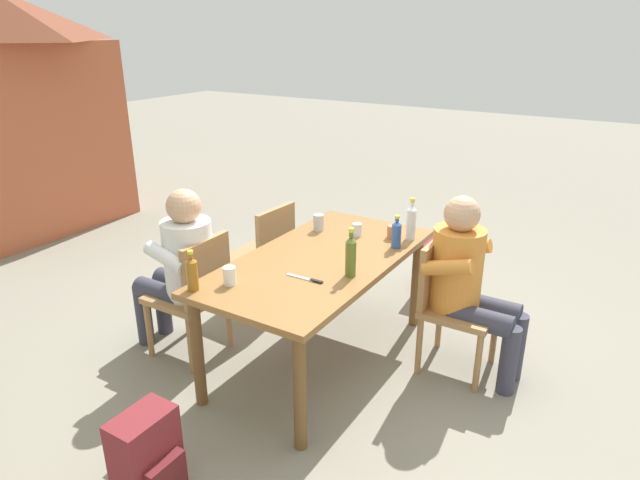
% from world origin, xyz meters
% --- Properties ---
extents(ground_plane, '(24.00, 24.00, 0.00)m').
position_xyz_m(ground_plane, '(0.00, 0.00, 0.00)').
color(ground_plane, gray).
extents(dining_table, '(1.71, 0.87, 0.75)m').
position_xyz_m(dining_table, '(0.00, 0.00, 0.66)').
color(dining_table, olive).
rests_on(dining_table, ground_plane).
extents(chair_near_right, '(0.44, 0.44, 0.87)m').
position_xyz_m(chair_near_right, '(0.38, -0.74, 0.49)').
color(chair_near_right, '#A37547').
rests_on(chair_near_right, ground_plane).
extents(chair_far_left, '(0.45, 0.45, 0.87)m').
position_xyz_m(chair_far_left, '(-0.38, 0.74, 0.49)').
color(chair_far_left, '#A37547').
rests_on(chair_far_left, ground_plane).
extents(chair_far_right, '(0.46, 0.46, 0.87)m').
position_xyz_m(chair_far_right, '(0.38, 0.74, 0.49)').
color(chair_far_right, '#A37547').
rests_on(chair_far_right, ground_plane).
extents(person_in_white_shirt, '(0.47, 0.62, 1.18)m').
position_xyz_m(person_in_white_shirt, '(0.39, -0.85, 0.66)').
color(person_in_white_shirt, orange).
rests_on(person_in_white_shirt, ground_plane).
extents(person_in_plaid_shirt, '(0.47, 0.62, 1.18)m').
position_xyz_m(person_in_plaid_shirt, '(-0.39, 0.85, 0.66)').
color(person_in_plaid_shirt, white).
rests_on(person_in_plaid_shirt, ground_plane).
extents(bottle_clear, '(0.06, 0.06, 0.29)m').
position_xyz_m(bottle_clear, '(0.60, -0.36, 0.88)').
color(bottle_clear, white).
rests_on(bottle_clear, dining_table).
extents(bottle_olive, '(0.06, 0.06, 0.30)m').
position_xyz_m(bottle_olive, '(-0.14, -0.29, 0.88)').
color(bottle_olive, '#566623').
rests_on(bottle_olive, dining_table).
extents(bottle_amber, '(0.06, 0.06, 0.24)m').
position_xyz_m(bottle_amber, '(-0.76, 0.36, 0.85)').
color(bottle_amber, '#996019').
rests_on(bottle_amber, dining_table).
extents(bottle_blue, '(0.06, 0.06, 0.22)m').
position_xyz_m(bottle_blue, '(0.41, -0.34, 0.85)').
color(bottle_blue, '#2D56A3').
rests_on(bottle_blue, dining_table).
extents(cup_terracotta, '(0.08, 0.08, 0.09)m').
position_xyz_m(cup_terracotta, '(0.57, -0.24, 0.80)').
color(cup_terracotta, '#BC6B47').
rests_on(cup_terracotta, dining_table).
extents(cup_white, '(0.07, 0.07, 0.11)m').
position_xyz_m(cup_white, '(-0.60, 0.23, 0.80)').
color(cup_white, white).
rests_on(cup_white, dining_table).
extents(cup_glass, '(0.07, 0.07, 0.09)m').
position_xyz_m(cup_glass, '(0.47, -0.02, 0.80)').
color(cup_glass, silver).
rests_on(cup_glass, dining_table).
extents(cup_steel, '(0.07, 0.07, 0.12)m').
position_xyz_m(cup_steel, '(0.42, 0.27, 0.81)').
color(cup_steel, '#B2B7BC').
rests_on(cup_steel, dining_table).
extents(table_knife, '(0.02, 0.24, 0.01)m').
position_xyz_m(table_knife, '(-0.32, -0.11, 0.76)').
color(table_knife, silver).
rests_on(table_knife, dining_table).
extents(backpack_by_near_side, '(0.32, 0.22, 0.45)m').
position_xyz_m(backpack_by_near_side, '(1.40, -0.25, 0.22)').
color(backpack_by_near_side, maroon).
rests_on(backpack_by_near_side, ground_plane).
extents(backpack_by_far_side, '(0.30, 0.25, 0.45)m').
position_xyz_m(backpack_by_far_side, '(-1.41, 0.09, 0.22)').
color(backpack_by_far_side, maroon).
rests_on(backpack_by_far_side, ground_plane).
extents(brick_kiosk, '(2.16, 1.90, 2.53)m').
position_xyz_m(brick_kiosk, '(0.63, 4.38, 1.33)').
color(brick_kiosk, '#B25638').
rests_on(brick_kiosk, ground_plane).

